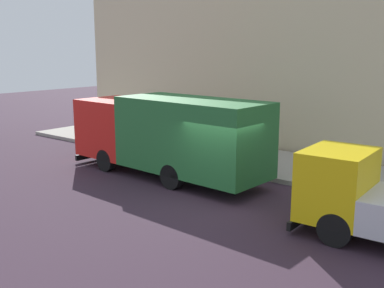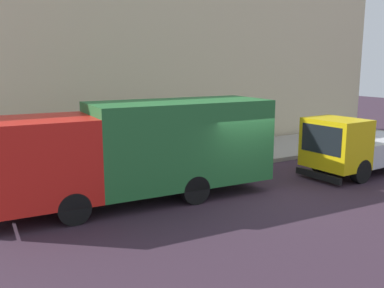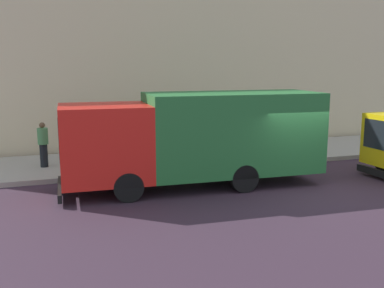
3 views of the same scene
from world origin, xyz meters
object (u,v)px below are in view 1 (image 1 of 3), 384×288
Objects in this scene: pedestrian_third at (204,129)px; pedestrian_walking at (167,129)px; street_sign_post at (189,126)px; large_utility_truck at (167,133)px; pedestrian_standing at (148,124)px; traffic_cone_orange at (156,144)px.

pedestrian_walking is at bearing 43.62° from pedestrian_third.
pedestrian_walking is 0.98× the size of pedestrian_third.
street_sign_post is at bearing -32.16° from pedestrian_walking.
pedestrian_walking is 2.53m from street_sign_post.
pedestrian_standing is (3.80, 4.76, -0.63)m from large_utility_truck.
large_utility_truck reaches higher than street_sign_post.
pedestrian_walking is 0.98× the size of pedestrian_standing.
traffic_cone_orange is 2.33m from street_sign_post.
large_utility_truck reaches higher than pedestrian_walking.
large_utility_truck reaches higher than traffic_cone_orange.
pedestrian_standing is at bearing 53.98° from large_utility_truck.
pedestrian_standing is 1.00× the size of pedestrian_third.
street_sign_post is (-1.50, -3.95, 0.52)m from pedestrian_standing.
pedestrian_standing is 3.09m from pedestrian_third.
pedestrian_standing is 4.26m from street_sign_post.
pedestrian_standing is 0.71× the size of street_sign_post.
pedestrian_walking is 1.78m from pedestrian_standing.
street_sign_post reaches higher than pedestrian_standing.
street_sign_post is (2.30, 0.81, -0.11)m from large_utility_truck.
large_utility_truck is 12.29× the size of traffic_cone_orange.
pedestrian_walking is at bearing 44.48° from large_utility_truck.
large_utility_truck is at bearing -139.04° from pedestrian_standing.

